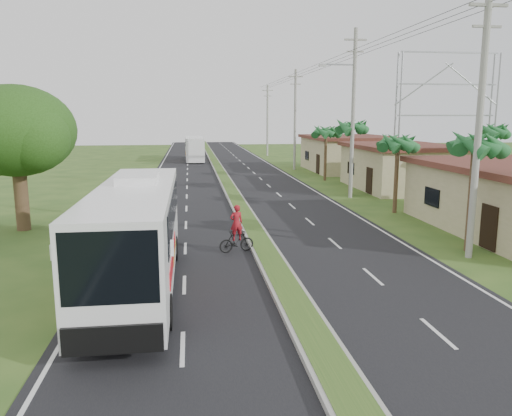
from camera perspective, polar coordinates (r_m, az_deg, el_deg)
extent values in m
plane|color=#2F4F1D|center=(18.44, 2.86, -8.33)|extent=(180.00, 180.00, 0.00)
cube|color=black|center=(37.77, -2.61, 1.42)|extent=(14.00, 160.00, 0.02)
cube|color=gray|center=(37.75, -2.61, 1.55)|extent=(1.20, 160.00, 0.17)
cube|color=#2F4F1D|center=(37.74, -2.61, 1.68)|extent=(0.95, 160.00, 0.02)
cube|color=silver|center=(37.80, -12.78, 1.16)|extent=(0.12, 160.00, 0.01)
cube|color=silver|center=(38.91, 7.27, 1.60)|extent=(0.12, 160.00, 0.01)
cube|color=tan|center=(42.98, 16.12, 4.36)|extent=(7.00, 10.00, 3.35)
cube|color=#4D221B|center=(42.84, 16.24, 6.80)|extent=(7.60, 10.60, 0.32)
cube|color=tan|center=(56.03, 10.40, 6.00)|extent=(8.00, 11.00, 3.50)
cube|color=#4D221B|center=(55.92, 10.47, 7.95)|extent=(8.60, 11.60, 0.32)
cylinder|color=#473321|center=(23.81, 23.36, 1.30)|extent=(0.26, 0.26, 5.00)
cylinder|color=#473321|center=(31.97, 15.73, 3.54)|extent=(0.26, 0.26, 4.60)
cylinder|color=#473321|center=(38.24, 10.81, 5.42)|extent=(0.26, 0.26, 5.40)
cylinder|color=#473321|center=(46.99, 7.94, 6.04)|extent=(0.26, 0.26, 4.80)
cylinder|color=#473321|center=(38.39, 25.19, 4.48)|extent=(0.26, 0.26, 5.20)
cylinder|color=#473321|center=(28.83, -25.27, 1.61)|extent=(0.70, 0.70, 4.00)
ellipsoid|color=#1F3F11|center=(28.57, -25.77, 7.96)|extent=(6.00, 6.00, 4.68)
sphere|color=#1F3F11|center=(27.27, -23.95, 7.39)|extent=(3.40, 3.40, 3.40)
cylinder|color=gray|center=(22.45, 24.11, 8.45)|extent=(0.28, 0.28, 11.00)
cube|color=gray|center=(22.85, 25.05, 20.28)|extent=(1.60, 0.12, 0.12)
cube|color=gray|center=(22.72, 24.88, 18.31)|extent=(1.20, 0.10, 0.10)
cylinder|color=gray|center=(37.06, 11.03, 10.37)|extent=(0.28, 0.28, 12.00)
cube|color=gray|center=(37.43, 11.32, 18.35)|extent=(1.60, 0.12, 0.12)
cube|color=gray|center=(37.33, 11.27, 17.13)|extent=(1.20, 0.10, 0.10)
cube|color=gray|center=(36.87, 9.38, 15.87)|extent=(2.40, 0.10, 0.10)
cylinder|color=gray|center=(56.39, 4.49, 9.98)|extent=(0.28, 0.28, 11.00)
cube|color=gray|center=(56.55, 4.56, 14.75)|extent=(1.60, 0.12, 0.12)
cube|color=gray|center=(56.50, 4.54, 13.94)|extent=(1.20, 0.10, 0.10)
cylinder|color=gray|center=(76.07, 1.31, 9.93)|extent=(0.28, 0.28, 10.50)
cube|color=gray|center=(76.16, 1.33, 13.28)|extent=(1.60, 0.12, 0.12)
cube|color=gray|center=(76.13, 1.32, 12.68)|extent=(1.20, 0.10, 0.10)
cylinder|color=gray|center=(50.85, 16.11, 10.13)|extent=(0.18, 0.18, 12.00)
cylinder|color=gray|center=(55.58, 25.73, 9.50)|extent=(0.18, 0.18, 12.00)
cylinder|color=gray|center=(51.77, 15.66, 10.15)|extent=(0.18, 0.18, 12.00)
cylinder|color=gray|center=(56.42, 25.18, 9.55)|extent=(0.18, 0.18, 12.00)
cube|color=gray|center=(53.47, 20.88, 9.85)|extent=(10.00, 0.14, 0.14)
cube|color=gray|center=(53.56, 21.10, 13.05)|extent=(10.00, 0.14, 0.14)
cube|color=gray|center=(53.81, 21.31, 16.24)|extent=(10.00, 0.14, 0.14)
cube|color=white|center=(17.76, -13.47, -2.59)|extent=(2.49, 11.92, 3.13)
cube|color=black|center=(18.21, -13.38, -0.06)|extent=(2.54, 9.54, 1.25)
cube|color=black|center=(11.98, -16.38, -6.58)|extent=(2.24, 0.14, 1.75)
cube|color=red|center=(16.77, -13.78, -5.59)|extent=(2.54, 5.17, 0.55)
cube|color=#FFAA15|center=(18.26, -13.26, -5.06)|extent=(2.54, 2.98, 0.25)
cube|color=white|center=(18.64, -13.33, 3.34)|extent=(1.39, 2.38, 0.28)
cylinder|color=black|center=(14.80, -19.11, -11.61)|extent=(0.32, 1.03, 1.03)
cylinder|color=black|center=(14.52, -10.22, -11.63)|extent=(0.32, 1.03, 1.03)
cylinder|color=black|center=(21.32, -15.46, -4.65)|extent=(0.32, 1.03, 1.03)
cylinder|color=black|center=(21.12, -9.40, -4.55)|extent=(0.32, 1.03, 1.03)
cube|color=white|center=(68.65, -7.07, 6.79)|extent=(2.50, 10.81, 3.00)
cube|color=black|center=(69.07, -7.09, 7.56)|extent=(2.51, 8.00, 1.02)
cube|color=orange|center=(67.75, -7.03, 6.26)|extent=(2.47, 5.19, 0.33)
cylinder|color=black|center=(64.28, -7.86, 5.46)|extent=(0.29, 0.90, 0.90)
cylinder|color=black|center=(64.34, -6.02, 5.50)|extent=(0.29, 0.90, 0.90)
cylinder|color=black|center=(72.69, -7.94, 6.03)|extent=(0.29, 0.90, 0.90)
cylinder|color=black|center=(72.74, -6.31, 6.06)|extent=(0.29, 0.90, 0.90)
imported|color=black|center=(22.05, -2.23, -3.88)|extent=(1.65, 0.82, 0.95)
imported|color=maroon|center=(21.85, -2.25, -1.68)|extent=(0.65, 0.51, 1.59)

